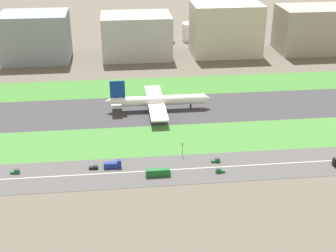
{
  "coord_description": "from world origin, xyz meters",
  "views": [
    {
      "loc": [
        -26.98,
        -269.27,
        116.3
      ],
      "look_at": [
        -0.94,
        -36.5,
        6.0
      ],
      "focal_mm": 51.08,
      "sensor_mm": 36.0,
      "label": 1
    }
  ],
  "objects": [
    {
      "name": "ground_plane",
      "position": [
        0.0,
        0.0,
        0.0
      ],
      "size": [
        800.0,
        800.0,
        0.0
      ],
      "primitive_type": "plane",
      "color": "#5B564C"
    },
    {
      "name": "runway",
      "position": [
        0.0,
        0.0,
        0.05
      ],
      "size": [
        280.0,
        46.0,
        0.1
      ],
      "primitive_type": "cube",
      "color": "#38383D",
      "rests_on": "ground_plane"
    },
    {
      "name": "grass_median_north",
      "position": [
        0.0,
        41.0,
        0.05
      ],
      "size": [
        280.0,
        36.0,
        0.1
      ],
      "primitive_type": "cube",
      "color": "#3D7A33",
      "rests_on": "ground_plane"
    },
    {
      "name": "grass_median_south",
      "position": [
        0.0,
        -41.0,
        0.05
      ],
      "size": [
        280.0,
        36.0,
        0.1
      ],
      "primitive_type": "cube",
      "color": "#427F38",
      "rests_on": "ground_plane"
    },
    {
      "name": "highway",
      "position": [
        0.0,
        -73.0,
        0.05
      ],
      "size": [
        280.0,
        28.0,
        0.1
      ],
      "primitive_type": "cube",
      "color": "#4C4C4F",
      "rests_on": "ground_plane"
    },
    {
      "name": "highway_centerline",
      "position": [
        0.0,
        -73.0,
        0.11
      ],
      "size": [
        266.0,
        0.5,
        0.01
      ],
      "primitive_type": "cube",
      "color": "silver",
      "rests_on": "highway"
    },
    {
      "name": "airliner",
      "position": [
        -4.02,
        0.0,
        6.23
      ],
      "size": [
        65.0,
        56.0,
        19.7
      ],
      "color": "white",
      "rests_on": "runway"
    },
    {
      "name": "car_1",
      "position": [
        -40.23,
        -68.0,
        0.92
      ],
      "size": [
        4.4,
        1.8,
        2.0
      ],
      "color": "black",
      "rests_on": "highway"
    },
    {
      "name": "car_4",
      "position": [
        -76.88,
        -68.0,
        0.92
      ],
      "size": [
        4.4,
        1.8,
        2.0
      ],
      "color": "#19662D",
      "rests_on": "highway"
    },
    {
      "name": "bus_0",
      "position": [
        -10.26,
        -78.0,
        1.82
      ],
      "size": [
        11.6,
        2.5,
        3.5
      ],
      "rotation": [
        0.0,
        0.0,
        3.14
      ],
      "color": "#19662D",
      "rests_on": "highway"
    },
    {
      "name": "car_2",
      "position": [
        19.36,
        -68.0,
        0.92
      ],
      "size": [
        4.4,
        1.8,
        2.0
      ],
      "color": "#19662D",
      "rests_on": "highway"
    },
    {
      "name": "truck_0",
      "position": [
        -31.04,
        -68.0,
        1.67
      ],
      "size": [
        8.4,
        2.5,
        4.0
      ],
      "color": "navy",
      "rests_on": "highway"
    },
    {
      "name": "car_3",
      "position": [
        19.03,
        -78.0,
        0.92
      ],
      "size": [
        4.4,
        1.8,
        2.0
      ],
      "rotation": [
        0.0,
        0.0,
        3.14
      ],
      "color": "#19662D",
      "rests_on": "highway"
    },
    {
      "name": "traffic_light",
      "position": [
        3.67,
        -60.01,
        4.29
      ],
      "size": [
        0.36,
        0.5,
        7.2
      ],
      "color": "#4C4C51",
      "rests_on": "highway"
    },
    {
      "name": "terminal_building",
      "position": [
        -90.0,
        114.0,
        18.84
      ],
      "size": [
        52.37,
        39.06,
        37.67
      ],
      "primitive_type": "cube",
      "color": "gray",
      "rests_on": "ground_plane"
    },
    {
      "name": "hangar_building",
      "position": [
        -10.07,
        114.0,
        17.32
      ],
      "size": [
        55.76,
        38.85,
        34.63
      ],
      "primitive_type": "cube",
      "color": "#B2B2B7",
      "rests_on": "ground_plane"
    },
    {
      "name": "office_tower",
      "position": [
        63.88,
        114.0,
        20.97
      ],
      "size": [
        56.19,
        36.83,
        41.93
      ],
      "primitive_type": "cube",
      "color": "beige",
      "rests_on": "ground_plane"
    },
    {
      "name": "cargo_warehouse",
      "position": [
        138.18,
        114.0,
        18.66
      ],
      "size": [
        56.54,
        39.65,
        37.32
      ],
      "primitive_type": "cube",
      "color": "#9E998E",
      "rests_on": "ground_plane"
    },
    {
      "name": "fuel_tank_west",
      "position": [
        -12.5,
        159.0,
        7.67
      ],
      "size": [
        16.72,
        16.72,
        15.35
      ],
      "primitive_type": "cylinder",
      "color": "silver",
      "rests_on": "ground_plane"
    },
    {
      "name": "fuel_tank_centre",
      "position": [
        15.99,
        159.0,
        7.09
      ],
      "size": [
        20.06,
        20.06,
        14.18
      ],
      "primitive_type": "cylinder",
      "color": "silver",
      "rests_on": "ground_plane"
    },
    {
      "name": "fuel_tank_east",
      "position": [
        42.67,
        159.0,
        8.0
      ],
      "size": [
        17.42,
        17.42,
        16.0
      ],
      "primitive_type": "cylinder",
      "color": "silver",
      "rests_on": "ground_plane"
    }
  ]
}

